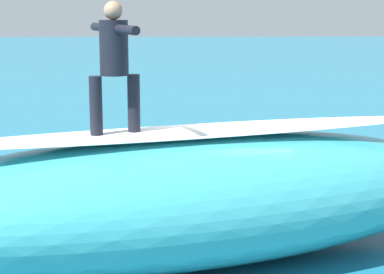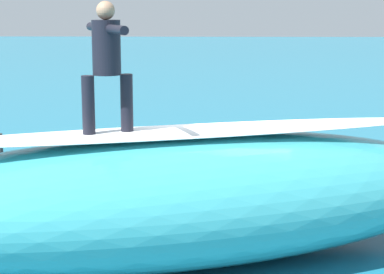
% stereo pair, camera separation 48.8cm
% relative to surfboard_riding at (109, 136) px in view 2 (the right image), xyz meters
% --- Properties ---
extents(ground_plane, '(120.00, 120.00, 0.00)m').
position_rel_surfboard_riding_xyz_m(ground_plane, '(-1.41, -1.84, -1.71)').
color(ground_plane, teal).
extents(wave_crest, '(8.66, 5.07, 1.67)m').
position_rel_surfboard_riding_xyz_m(wave_crest, '(-0.89, -0.29, -0.87)').
color(wave_crest, teal).
rests_on(wave_crest, ground_plane).
extents(wave_foam_lip, '(6.95, 3.04, 0.08)m').
position_rel_surfboard_riding_xyz_m(wave_foam_lip, '(-0.89, -0.29, 0.01)').
color(wave_foam_lip, white).
rests_on(wave_foam_lip, wave_crest).
extents(surfboard_riding, '(2.23, 1.38, 0.06)m').
position_rel_surfboard_riding_xyz_m(surfboard_riding, '(0.00, 0.00, 0.00)').
color(surfboard_riding, '#EAE5C6').
rests_on(surfboard_riding, wave_crest).
extents(surfer_riding, '(0.72, 1.42, 1.60)m').
position_rel_surfboard_riding_xyz_m(surfer_riding, '(-0.00, -0.00, 0.96)').
color(surfer_riding, black).
rests_on(surfer_riding, surfboard_riding).
extents(surfboard_paddling, '(1.90, 2.23, 0.09)m').
position_rel_surfboard_riding_xyz_m(surfboard_paddling, '(-1.93, -3.98, -1.66)').
color(surfboard_paddling, '#EAE5C6').
rests_on(surfboard_paddling, ground_plane).
extents(surfer_paddling, '(1.28, 1.53, 0.32)m').
position_rel_surfboard_riding_xyz_m(surfer_paddling, '(-1.85, -3.87, -1.48)').
color(surfer_paddling, black).
rests_on(surfer_paddling, surfboard_paddling).
extents(buoy_marker, '(0.71, 0.71, 1.21)m').
position_rel_surfboard_riding_xyz_m(buoy_marker, '(2.21, -2.69, -1.34)').
color(buoy_marker, red).
rests_on(buoy_marker, ground_plane).
extents(foam_patch_near, '(0.96, 1.20, 0.14)m').
position_rel_surfboard_riding_xyz_m(foam_patch_near, '(-0.26, -1.83, -1.63)').
color(foam_patch_near, white).
rests_on(foam_patch_near, ground_plane).
extents(foam_patch_mid, '(0.56, 0.64, 0.17)m').
position_rel_surfboard_riding_xyz_m(foam_patch_mid, '(-0.29, -2.96, -1.62)').
color(foam_patch_mid, white).
rests_on(foam_patch_mid, ground_plane).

